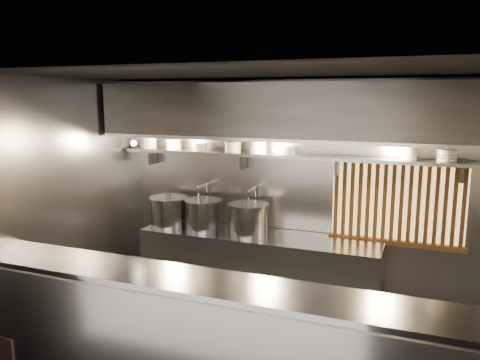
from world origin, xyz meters
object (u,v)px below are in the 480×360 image
Objects in this scene: heat_lamp at (133,139)px; stock_pot_right at (248,219)px; stock_pot_left at (204,214)px; pendant_bulb at (276,150)px; stock_pot_mid at (169,211)px.

heat_lamp reaches higher than stock_pot_right.
heat_lamp is 1.32m from stock_pot_left.
stock_pot_left is at bearing -174.50° from pendant_bulb.
pendant_bulb reaches higher than stock_pot_mid.
heat_lamp is 1.83m from pendant_bulb.
stock_pot_mid is at bearing -180.00° from stock_pot_left.
pendant_bulb is at bearing 15.19° from stock_pot_right.
stock_pot_right is (1.47, 0.26, -0.97)m from heat_lamp.
heat_lamp is 0.53× the size of stock_pot_mid.
heat_lamp reaches higher than pendant_bulb.
stock_pot_right is at bearing 0.10° from stock_pot_mid.
stock_pot_left is at bearing 0.00° from stock_pot_mid.
heat_lamp is at bearing -169.94° from stock_pot_right.
stock_pot_left is 0.91× the size of stock_pot_mid.
stock_pot_mid is at bearing -176.44° from pendant_bulb.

